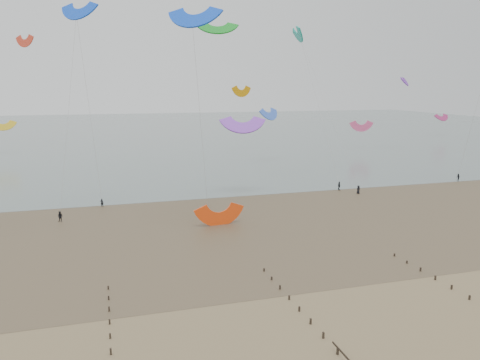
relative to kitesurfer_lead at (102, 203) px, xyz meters
name	(u,v)px	position (x,y,z in m)	size (l,w,h in m)	color
ground	(266,324)	(14.52, -49.37, -0.77)	(500.00, 500.00, 0.00)	brown
sea_and_shore	(170,225)	(10.44, -14.97, -0.76)	(500.00, 665.00, 0.03)	#475654
kitesurfer_lead	(102,203)	(0.00, 0.00, 0.00)	(0.56, 0.37, 1.54)	black
kitesurfers	(258,196)	(29.12, -3.60, 0.09)	(122.60, 20.69, 1.89)	black
grounded_kite	(220,225)	(18.00, -17.30, -0.77)	(6.89, 3.61, 5.25)	#F5440F
kites_airborne	(99,90)	(0.46, 37.10, 20.12)	(248.32, 124.64, 34.53)	#039883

